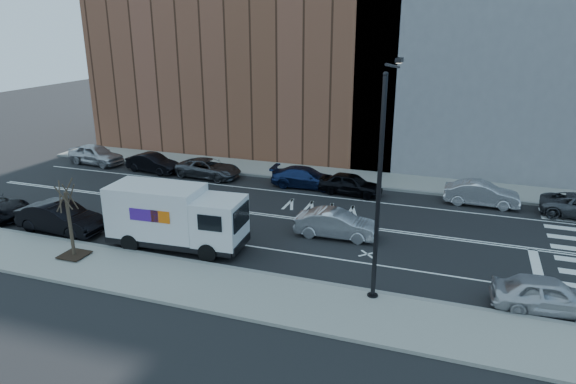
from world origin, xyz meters
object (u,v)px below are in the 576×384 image
Objects in this scene: fedex_van at (175,216)px; near_parked_front at (548,295)px; driving_sedan at (336,224)px; far_parked_a at (96,154)px; far_parked_b at (153,163)px.

fedex_van reaches higher than near_parked_front.
driving_sedan is at bearing 60.30° from near_parked_front.
fedex_van reaches higher than driving_sedan.
fedex_van is at bearing -122.55° from far_parked_a.
far_parked_a is (-14.16, 11.55, -0.85)m from fedex_van.
far_parked_a is 1.11× the size of near_parked_front.
far_parked_a is 1.07× the size of driving_sedan.
far_parked_b is at bearing 62.73° from driving_sedan.
fedex_van is 1.62× the size of driving_sedan.
driving_sedan is at bearing -106.60° from far_parked_b.
near_parked_front is at bearing -5.21° from fedex_van.
fedex_van is at bearing 83.39° from near_parked_front.
near_parked_front is at bearing -106.64° from far_parked_b.
far_parked_b is 27.89m from near_parked_front.
far_parked_a is 33.05m from near_parked_front.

